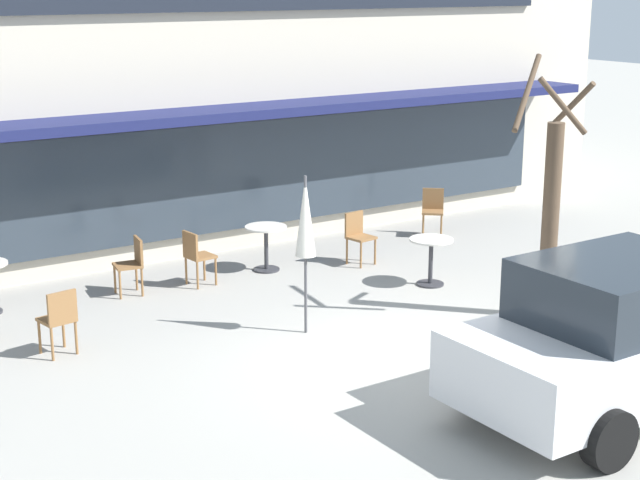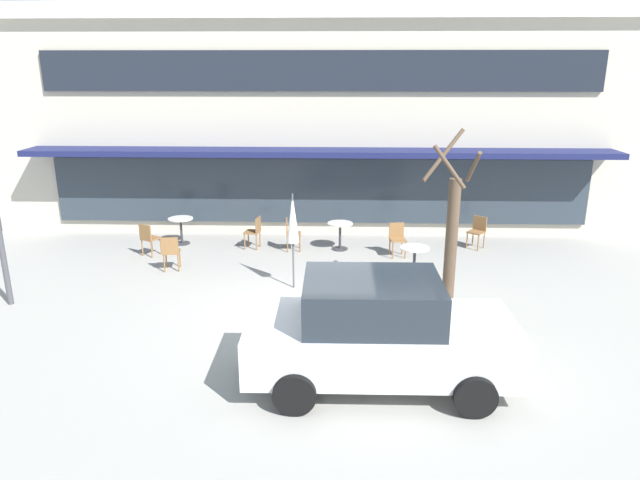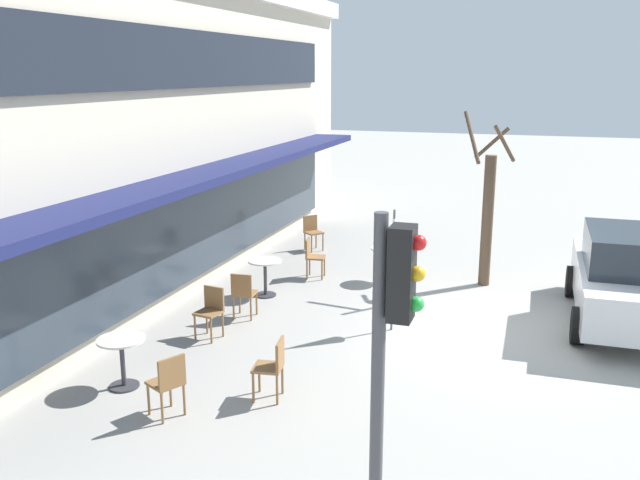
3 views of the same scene
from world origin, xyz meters
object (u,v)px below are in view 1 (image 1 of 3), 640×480
cafe_chair_1 (358,234)px  street_tree (550,208)px  patio_umbrella_green_folded (305,218)px  cafe_chair_0 (196,254)px  cafe_table_by_tree (266,240)px  cafe_chair_2 (433,208)px  parked_sedan (624,334)px  cafe_chair_4 (132,261)px  cafe_table_near_wall (431,254)px  cafe_chair_5 (59,317)px

cafe_chair_1 → street_tree: (0.67, -3.70, 1.07)m
patio_umbrella_green_folded → cafe_chair_0: 2.98m
cafe_table_by_tree → cafe_chair_1: cafe_chair_1 is taller
cafe_chair_1 → cafe_chair_2: size_ratio=1.00×
patio_umbrella_green_folded → cafe_chair_2: size_ratio=2.47×
parked_sedan → cafe_chair_1: bearing=81.8°
parked_sedan → street_tree: 3.22m
patio_umbrella_green_folded → cafe_chair_0: patio_umbrella_green_folded is taller
cafe_chair_0 → cafe_chair_4: (-1.01, 0.15, 0.00)m
cafe_chair_0 → parked_sedan: bearing=-74.0°
cafe_chair_1 → street_tree: street_tree is taller
cafe_table_near_wall → cafe_chair_5: 5.94m
cafe_chair_2 → cafe_table_near_wall: bearing=-130.3°
street_tree → cafe_chair_4: bearing=137.1°
cafe_chair_5 → street_tree: (6.35, -2.34, 1.07)m
cafe_chair_2 → cafe_chair_5: size_ratio=1.00×
cafe_chair_1 → cafe_chair_4: bearing=172.2°
patio_umbrella_green_folded → cafe_chair_5: size_ratio=2.47×
cafe_table_by_tree → cafe_chair_4: size_ratio=0.85×
cafe_table_by_tree → cafe_chair_0: 1.36m
cafe_chair_0 → cafe_chair_5: (-2.81, -1.73, 0.00)m
cafe_chair_0 → cafe_chair_1: (2.87, -0.38, 0.00)m
patio_umbrella_green_folded → street_tree: 3.50m
cafe_table_by_tree → cafe_chair_2: (3.82, 0.28, 0.01)m
patio_umbrella_green_folded → cafe_chair_1: size_ratio=2.47×
cafe_chair_2 → parked_sedan: 7.89m
parked_sedan → cafe_table_near_wall: bearing=76.1°
patio_umbrella_green_folded → cafe_table_by_tree: bearing=69.8°
cafe_chair_0 → cafe_chair_2: (5.17, 0.41, 0.00)m
cafe_chair_0 → parked_sedan: parked_sedan is taller
cafe_chair_0 → cafe_chair_4: same height
cafe_chair_1 → parked_sedan: bearing=-98.2°
cafe_table_near_wall → cafe_chair_5: (-5.94, 0.27, 0.01)m
cafe_table_by_tree → cafe_chair_4: (-2.36, 0.02, 0.01)m
cafe_chair_2 → street_tree: 4.90m
cafe_chair_4 → parked_sedan: size_ratio=0.21×
cafe_chair_2 → cafe_chair_4: same height
cafe_chair_0 → street_tree: 5.50m
cafe_chair_2 → street_tree: bearing=-110.0°
cafe_table_by_tree → patio_umbrella_green_folded: patio_umbrella_green_folded is taller
cafe_table_by_tree → cafe_chair_5: bearing=-155.9°
cafe_chair_1 → cafe_chair_5: same height
cafe_table_near_wall → cafe_chair_5: cafe_chair_5 is taller
cafe_chair_4 → patio_umbrella_green_folded: bearing=-65.8°
cafe_table_near_wall → cafe_table_by_tree: size_ratio=1.00×
cafe_table_near_wall → parked_sedan: bearing=-103.9°
cafe_chair_1 → cafe_table_near_wall: bearing=-81.1°
cafe_chair_0 → street_tree: size_ratio=0.24×
patio_umbrella_green_folded → cafe_chair_1: bearing=42.7°
cafe_table_near_wall → cafe_chair_1: size_ratio=0.85×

